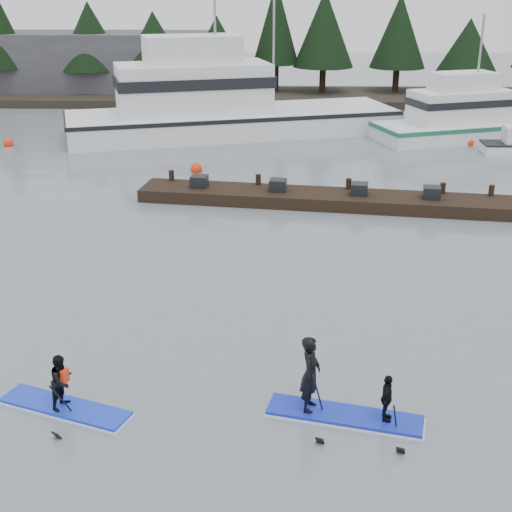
{
  "coord_description": "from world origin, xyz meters",
  "views": [
    {
      "loc": [
        0.59,
        -14.58,
        9.24
      ],
      "look_at": [
        0.0,
        6.0,
        1.1
      ],
      "focal_mm": 50.0,
      "sensor_mm": 36.0,
      "label": 1
    }
  ],
  "objects_px": {
    "floating_dock": "(324,199)",
    "paddleboard_solo": "(63,392)",
    "fishing_boat_large": "(223,121)",
    "fishing_boat_medium": "(476,129)",
    "paddleboard_duo": "(336,392)"
  },
  "relations": [
    {
      "from": "floating_dock",
      "to": "paddleboard_solo",
      "type": "height_order",
      "value": "paddleboard_solo"
    },
    {
      "from": "fishing_boat_large",
      "to": "paddleboard_duo",
      "type": "height_order",
      "value": "fishing_boat_large"
    },
    {
      "from": "fishing_boat_medium",
      "to": "floating_dock",
      "type": "height_order",
      "value": "fishing_boat_medium"
    },
    {
      "from": "fishing_boat_large",
      "to": "paddleboard_duo",
      "type": "xyz_separation_m",
      "value": [
        4.68,
        -30.23,
        -0.22
      ]
    },
    {
      "from": "fishing_boat_medium",
      "to": "paddleboard_duo",
      "type": "distance_m",
      "value": 31.6
    },
    {
      "from": "fishing_boat_medium",
      "to": "paddleboard_solo",
      "type": "bearing_deg",
      "value": -138.3
    },
    {
      "from": "fishing_boat_large",
      "to": "paddleboard_solo",
      "type": "relative_size",
      "value": 6.46
    },
    {
      "from": "fishing_boat_large",
      "to": "paddleboard_duo",
      "type": "distance_m",
      "value": 30.59
    },
    {
      "from": "fishing_boat_large",
      "to": "paddleboard_solo",
      "type": "height_order",
      "value": "fishing_boat_large"
    },
    {
      "from": "fishing_boat_large",
      "to": "floating_dock",
      "type": "height_order",
      "value": "fishing_boat_large"
    },
    {
      "from": "fishing_boat_large",
      "to": "fishing_boat_medium",
      "type": "height_order",
      "value": "fishing_boat_large"
    },
    {
      "from": "paddleboard_solo",
      "to": "paddleboard_duo",
      "type": "relative_size",
      "value": 0.9
    },
    {
      "from": "floating_dock",
      "to": "paddleboard_solo",
      "type": "relative_size",
      "value": 4.99
    },
    {
      "from": "fishing_boat_medium",
      "to": "floating_dock",
      "type": "bearing_deg",
      "value": -144.51
    },
    {
      "from": "fishing_boat_medium",
      "to": "paddleboard_solo",
      "type": "relative_size",
      "value": 4.24
    }
  ]
}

